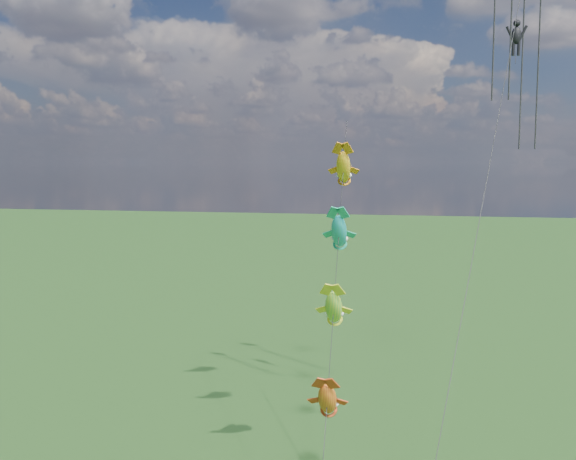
# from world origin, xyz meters

# --- Properties ---
(fish_windsock_rig) EXTENTS (1.36, 15.95, 16.14)m
(fish_windsock_rig) POSITION_xyz_m (15.05, 7.84, 9.04)
(fish_windsock_rig) COLOR brown
(fish_windsock_rig) RESTS_ON ground
(parafoil_rig) EXTENTS (6.17, 16.84, 26.02)m
(parafoil_rig) POSITION_xyz_m (22.89, 11.41, 19.85)
(parafoil_rig) COLOR brown
(parafoil_rig) RESTS_ON ground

